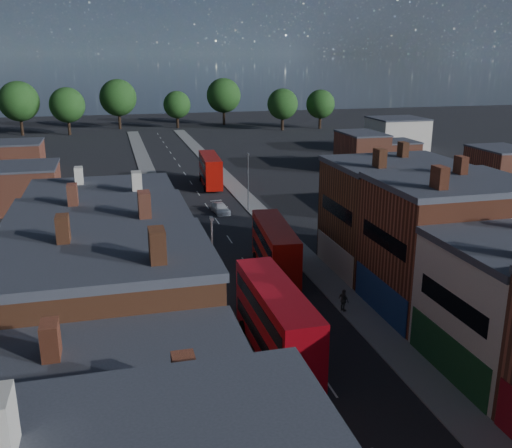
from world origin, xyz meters
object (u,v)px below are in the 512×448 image
bus_2 (210,170)px  car_2 (198,238)px  ped_1 (232,441)px  ped_3 (344,300)px  car_3 (220,208)px  bus_1 (275,248)px  bus_0 (276,320)px

bus_2 → car_2: bus_2 is taller
ped_1 → ped_3: (13.00, 15.56, -0.01)m
car_3 → bus_1: bearing=-93.1°
bus_1 → ped_3: bearing=-66.3°
bus_2 → ped_1: bus_2 is taller
car_3 → ped_3: (4.10, -33.57, 0.41)m
bus_1 → car_3: size_ratio=2.58×
ped_3 → car_2: bearing=2.4°
bus_2 → car_3: 17.26m
car_3 → ped_3: ped_3 is taller
bus_2 → car_3: size_ratio=2.55×
bus_2 → car_3: (-1.66, -17.05, -2.07)m
ped_1 → ped_3: ped_1 is taller
ped_1 → ped_3: 20.27m
car_2 → ped_1: size_ratio=2.16×
bus_2 → ped_1: size_ratio=6.06×
bus_0 → bus_2: bus_0 is taller
bus_0 → bus_2: (5.22, 56.41, -0.18)m
bus_1 → car_2: 13.27m
bus_0 → car_2: bus_0 is taller
ped_1 → car_3: bearing=-95.6°
car_3 → ped_1: ped_1 is taller
car_2 → car_3: bearing=69.9°
ped_3 → ped_1: bearing=119.6°
bus_0 → car_3: 39.58m
car_2 → car_3: (5.00, 12.11, 0.09)m
bus_1 → ped_3: bus_1 is taller
car_2 → car_3: car_3 is taller
bus_0 → bus_1: bearing=73.1°
bus_2 → ped_1: 67.04m
bus_0 → ped_1: bearing=-119.6°
bus_0 → bus_1: size_ratio=1.04×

